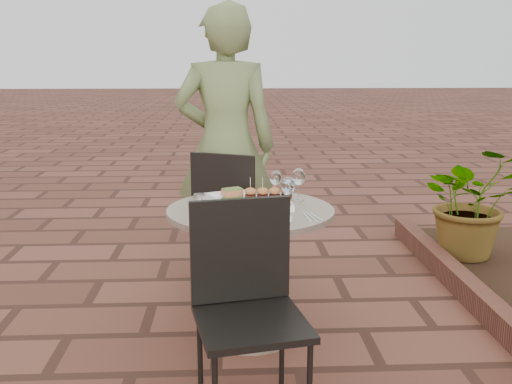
{
  "coord_description": "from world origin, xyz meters",
  "views": [
    {
      "loc": [
        0.07,
        -2.97,
        1.5
      ],
      "look_at": [
        0.22,
        -0.0,
        0.82
      ],
      "focal_mm": 40.0,
      "sensor_mm": 36.0,
      "label": 1
    }
  ],
  "objects_px": {
    "diner": "(226,147)",
    "plate_sliders": "(269,199)",
    "plate_tuna": "(262,217)",
    "cafe_table": "(251,252)",
    "chair_far": "(230,208)",
    "chair_near": "(246,291)",
    "plate_salmon": "(232,197)"
  },
  "relations": [
    {
      "from": "cafe_table",
      "to": "plate_salmon",
      "type": "distance_m",
      "value": 0.34
    },
    {
      "from": "chair_far",
      "to": "plate_sliders",
      "type": "xyz_separation_m",
      "value": [
        0.21,
        -0.67,
        0.22
      ]
    },
    {
      "from": "cafe_table",
      "to": "plate_sliders",
      "type": "height_order",
      "value": "plate_sliders"
    },
    {
      "from": "plate_salmon",
      "to": "cafe_table",
      "type": "bearing_deg",
      "value": -63.53
    },
    {
      "from": "plate_tuna",
      "to": "plate_salmon",
      "type": "bearing_deg",
      "value": 109.49
    },
    {
      "from": "chair_near",
      "to": "plate_sliders",
      "type": "xyz_separation_m",
      "value": [
        0.15,
        0.74,
        0.22
      ]
    },
    {
      "from": "plate_salmon",
      "to": "plate_tuna",
      "type": "bearing_deg",
      "value": -70.51
    },
    {
      "from": "plate_salmon",
      "to": "plate_sliders",
      "type": "distance_m",
      "value": 0.25
    },
    {
      "from": "plate_tuna",
      "to": "cafe_table",
      "type": "bearing_deg",
      "value": 102.83
    },
    {
      "from": "diner",
      "to": "plate_tuna",
      "type": "xyz_separation_m",
      "value": [
        0.18,
        -1.09,
        -0.2
      ]
    },
    {
      "from": "chair_near",
      "to": "plate_tuna",
      "type": "relative_size",
      "value": 3.22
    },
    {
      "from": "chair_far",
      "to": "plate_sliders",
      "type": "distance_m",
      "value": 0.73
    },
    {
      "from": "chair_far",
      "to": "cafe_table",
      "type": "bearing_deg",
      "value": 123.31
    },
    {
      "from": "cafe_table",
      "to": "plate_tuna",
      "type": "height_order",
      "value": "plate_tuna"
    },
    {
      "from": "chair_near",
      "to": "chair_far",
      "type": "bearing_deg",
      "value": 81.22
    },
    {
      "from": "chair_near",
      "to": "plate_tuna",
      "type": "bearing_deg",
      "value": 67.33
    },
    {
      "from": "chair_far",
      "to": "plate_sliders",
      "type": "relative_size",
      "value": 3.5
    },
    {
      "from": "diner",
      "to": "plate_sliders",
      "type": "xyz_separation_m",
      "value": [
        0.23,
        -0.83,
        -0.17
      ]
    },
    {
      "from": "chair_near",
      "to": "plate_sliders",
      "type": "distance_m",
      "value": 0.79
    },
    {
      "from": "chair_far",
      "to": "plate_salmon",
      "type": "height_order",
      "value": "chair_far"
    },
    {
      "from": "chair_near",
      "to": "plate_salmon",
      "type": "distance_m",
      "value": 0.92
    },
    {
      "from": "plate_salmon",
      "to": "plate_tuna",
      "type": "relative_size",
      "value": 1.15
    },
    {
      "from": "chair_near",
      "to": "diner",
      "type": "xyz_separation_m",
      "value": [
        -0.09,
        1.57,
        0.39
      ]
    },
    {
      "from": "chair_near",
      "to": "plate_salmon",
      "type": "height_order",
      "value": "chair_near"
    },
    {
      "from": "cafe_table",
      "to": "plate_salmon",
      "type": "height_order",
      "value": "plate_salmon"
    },
    {
      "from": "cafe_table",
      "to": "diner",
      "type": "bearing_deg",
      "value": 98.74
    },
    {
      "from": "diner",
      "to": "plate_salmon",
      "type": "distance_m",
      "value": 0.7
    },
    {
      "from": "diner",
      "to": "plate_sliders",
      "type": "bearing_deg",
      "value": 107.53
    },
    {
      "from": "cafe_table",
      "to": "plate_tuna",
      "type": "distance_m",
      "value": 0.34
    },
    {
      "from": "plate_sliders",
      "to": "plate_tuna",
      "type": "xyz_separation_m",
      "value": [
        -0.05,
        -0.26,
        -0.03
      ]
    },
    {
      "from": "chair_near",
      "to": "diner",
      "type": "distance_m",
      "value": 1.62
    },
    {
      "from": "chair_near",
      "to": "cafe_table",
      "type": "bearing_deg",
      "value": 74.81
    }
  ]
}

